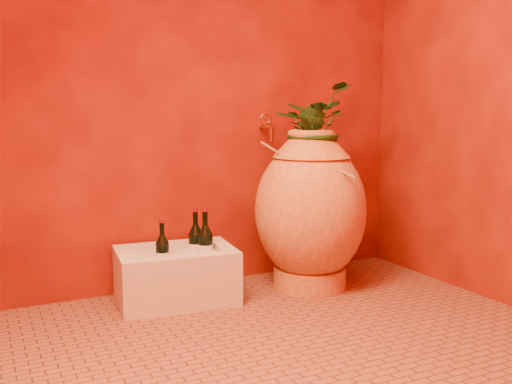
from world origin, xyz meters
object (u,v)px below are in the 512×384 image
wine_bottle_a (205,247)px  wall_tap (267,126)px  wine_bottle_b (196,246)px  amphora (310,210)px  wine_bottle_c (162,255)px  stone_basin (176,276)px

wine_bottle_a → wall_tap: 0.80m
wine_bottle_b → wine_bottle_a: bearing=-64.0°
amphora → wine_bottle_a: (-0.59, 0.09, -0.17)m
wine_bottle_a → wall_tap: size_ratio=2.10×
amphora → wine_bottle_b: amphora is taller
amphora → wine_bottle_c: 0.85m
stone_basin → wine_bottle_b: wine_bottle_b is taller
wine_bottle_a → wine_bottle_b: bearing=116.0°
wine_bottle_c → stone_basin: bearing=0.3°
wall_tap → amphora: bearing=-62.9°
stone_basin → wall_tap: size_ratio=3.95×
amphora → wall_tap: 0.55m
amphora → wine_bottle_b: 0.66m
amphora → wall_tap: bearing=117.1°
wine_bottle_a → wine_bottle_b: (-0.03, 0.06, -0.00)m
amphora → stone_basin: size_ratio=1.39×
wall_tap → wine_bottle_c: bearing=-166.2°
wine_bottle_b → amphora: bearing=-13.8°
stone_basin → wine_bottle_a: 0.21m
stone_basin → wall_tap: bearing=15.2°
wall_tap → stone_basin: bearing=-164.8°
wine_bottle_b → wall_tap: bearing=13.4°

